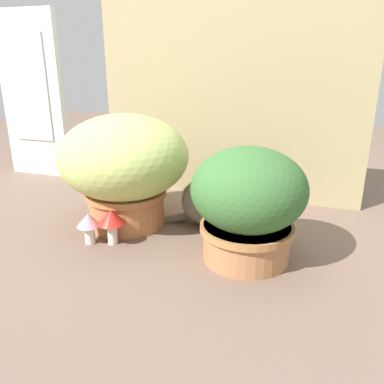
# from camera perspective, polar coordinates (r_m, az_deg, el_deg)

# --- Properties ---
(ground_plane) EXTENTS (6.00, 6.00, 0.00)m
(ground_plane) POSITION_cam_1_polar(r_m,az_deg,el_deg) (1.61, -3.35, -5.67)
(ground_plane) COLOR brown
(cardboard_backdrop) EXTENTS (1.30, 0.03, 0.96)m
(cardboard_backdrop) POSITION_cam_1_polar(r_m,az_deg,el_deg) (1.91, 5.41, 13.27)
(cardboard_backdrop) COLOR tan
(cardboard_backdrop) RESTS_ON ground
(window_panel_white) EXTENTS (0.40, 0.05, 0.93)m
(window_panel_white) POSITION_cam_1_polar(r_m,az_deg,el_deg) (2.47, -22.43, 13.01)
(window_panel_white) COLOR white
(window_panel_white) RESTS_ON ground
(grass_planter) EXTENTS (0.53, 0.53, 0.47)m
(grass_planter) POSITION_cam_1_polar(r_m,az_deg,el_deg) (1.60, -9.93, 4.01)
(grass_planter) COLOR #BA6E44
(grass_planter) RESTS_ON ground
(leafy_planter) EXTENTS (0.39, 0.39, 0.40)m
(leafy_planter) POSITION_cam_1_polar(r_m,az_deg,el_deg) (1.33, 8.25, -1.47)
(leafy_planter) COLOR #AD7249
(leafy_planter) RESTS_ON ground
(cat) EXTENTS (0.39, 0.26, 0.32)m
(cat) POSITION_cam_1_polar(r_m,az_deg,el_deg) (1.62, 3.61, -0.78)
(cat) COLOR #645F4F
(cat) RESTS_ON ground
(mushroom_ornament_red) EXTENTS (0.11, 0.11, 0.14)m
(mushroom_ornament_red) POSITION_cam_1_polar(r_m,az_deg,el_deg) (1.49, -11.77, -3.97)
(mushroom_ornament_red) COLOR silver
(mushroom_ornament_red) RESTS_ON ground
(mushroom_ornament_pink) EXTENTS (0.09, 0.09, 0.12)m
(mushroom_ornament_pink) POSITION_cam_1_polar(r_m,az_deg,el_deg) (1.52, -14.95, -4.40)
(mushroom_ornament_pink) COLOR silver
(mushroom_ornament_pink) RESTS_ON ground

